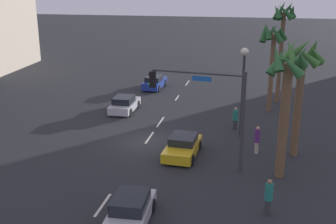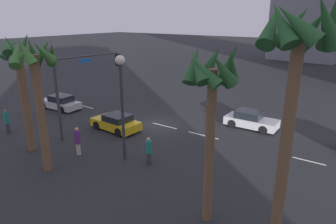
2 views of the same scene
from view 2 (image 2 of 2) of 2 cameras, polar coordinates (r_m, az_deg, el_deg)
name	(u,v)px [view 2 (image 2 of 2)]	position (r m, az deg, el deg)	size (l,w,h in m)	color
ground_plane	(157,124)	(25.03, -2.09, -2.28)	(220.00, 220.00, 0.00)	#232628
lane_stripe_1	(309,161)	(20.72, 24.93, -8.34)	(1.91, 0.14, 0.01)	silver
lane_stripe_2	(203,135)	(22.84, 6.64, -4.36)	(2.56, 0.14, 0.01)	silver
lane_stripe_3	(165,126)	(24.60, -0.66, -2.61)	(2.37, 0.14, 0.01)	silver
lane_stripe_4	(85,106)	(30.93, -15.28, 1.00)	(2.29, 0.14, 0.01)	silver
car_1	(116,123)	(23.94, -9.71, -1.95)	(4.06, 2.10, 1.27)	gold
car_2	(60,102)	(30.77, -19.58, 1.70)	(4.36, 2.00, 1.35)	#B7B7BC
car_3	(251,120)	(24.96, 15.25, -1.46)	(4.04, 1.91, 1.34)	#B7B7BC
traffic_signal	(82,79)	(23.00, -15.88, 5.93)	(0.93, 5.76, 5.98)	#38383D
streetlamp	(121,89)	(17.68, -8.72, 4.23)	(0.56, 0.56, 6.41)	#2D2D33
pedestrian_0	(149,150)	(18.19, -3.64, -7.18)	(0.55, 0.55, 1.70)	#333338
pedestrian_1	(78,141)	(20.08, -16.59, -5.15)	(0.49, 0.49, 1.85)	#B2A58C
pedestrian_2	(7,121)	(25.88, -27.98, -1.45)	(0.38, 0.38, 1.85)	#333338
palm_tree_0	(296,66)	(9.67, 22.88, 7.98)	(2.35, 2.31, 9.12)	brown
palm_tree_1	(212,89)	(11.72, 8.32, 4.33)	(2.28, 2.40, 7.60)	brown
palm_tree_2	(37,75)	(17.47, -23.42, 6.35)	(2.66, 2.81, 7.56)	brown
palm_tree_3	(21,73)	(20.81, -25.81, 6.66)	(2.38, 2.49, 7.58)	brown
building_2	(311,8)	(69.14, 25.27, 17.18)	(12.68, 10.27, 19.93)	gray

